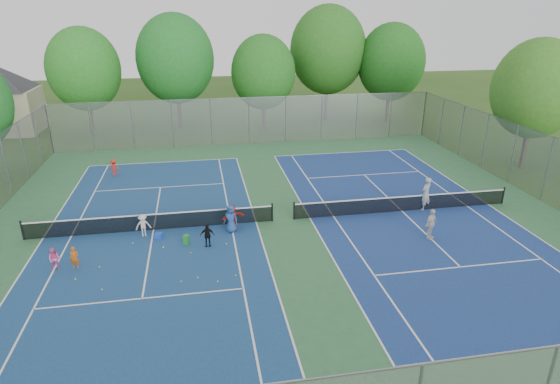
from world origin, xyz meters
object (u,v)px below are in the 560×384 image
at_px(net_right, 403,204).
at_px(ball_crate, 159,236).
at_px(ball_hopper, 186,240).
at_px(instructor, 426,194).
at_px(net_left, 153,222).

relative_size(net_right, ball_crate, 37.87).
bearing_deg(ball_hopper, instructor, 8.14).
bearing_deg(instructor, ball_hopper, -23.82).
xyz_separation_m(ball_hopper, instructor, (13.63, 1.95, 0.74)).
bearing_deg(net_left, ball_hopper, -48.04).
distance_m(net_left, instructor, 15.38).
xyz_separation_m(net_right, instructor, (1.37, 0.01, 0.54)).
height_order(ball_crate, ball_hopper, ball_hopper).
distance_m(net_left, ball_hopper, 2.61).
bearing_deg(ball_hopper, ball_crate, 147.18).
distance_m(net_left, net_right, 14.00).
bearing_deg(ball_hopper, net_left, 131.96).
relative_size(ball_crate, ball_hopper, 0.68).
xyz_separation_m(net_right, ball_crate, (-13.66, -1.03, -0.31)).
height_order(ball_hopper, instructor, instructor).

